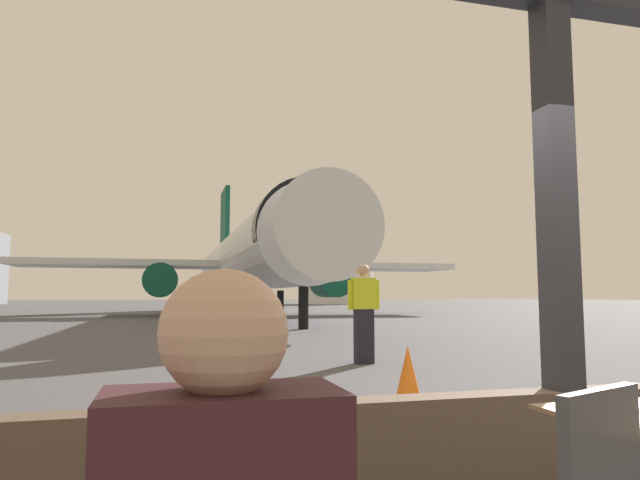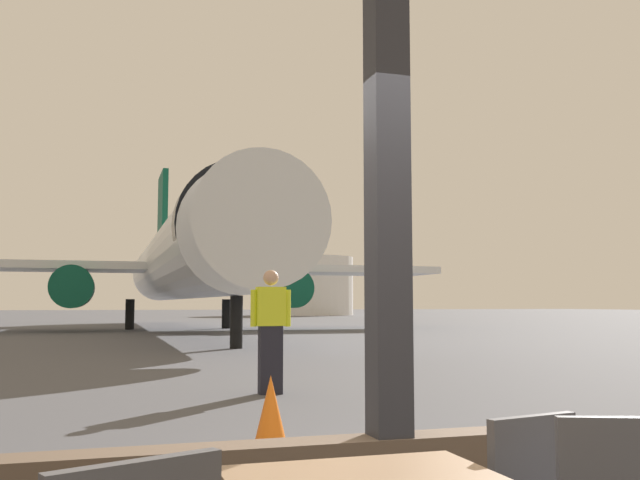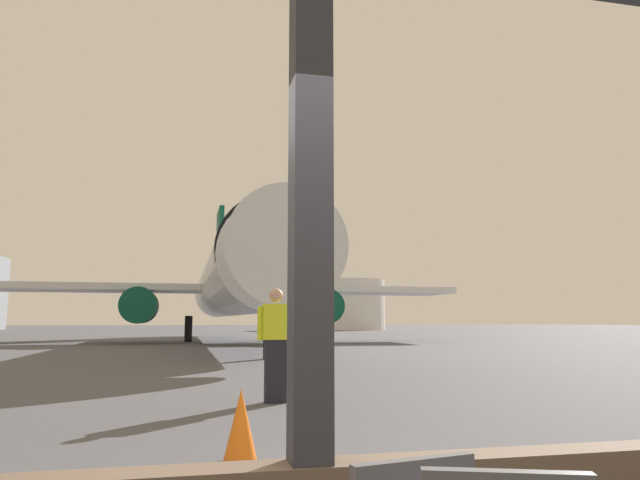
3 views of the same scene
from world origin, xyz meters
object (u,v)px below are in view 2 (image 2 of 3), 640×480
at_px(traffic_cone, 271,417).
at_px(fuel_storage_tank, 309,286).
at_px(airplane, 186,260).
at_px(ground_crew_worker, 271,329).

height_order(traffic_cone, fuel_storage_tank, fuel_storage_tank).
bearing_deg(traffic_cone, airplane, 85.38).
relative_size(airplane, traffic_cone, 52.04).
bearing_deg(fuel_storage_tank, airplane, -113.22).
relative_size(airplane, fuel_storage_tank, 3.48).
xyz_separation_m(airplane, ground_crew_worker, (-1.34, -23.74, -2.40)).
xyz_separation_m(airplane, fuel_storage_tank, (18.28, 42.62, -0.07)).
xyz_separation_m(ground_crew_worker, fuel_storage_tank, (19.62, 66.36, 2.34)).
distance_m(ground_crew_worker, fuel_storage_tank, 69.24).
bearing_deg(airplane, traffic_cone, -94.62).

